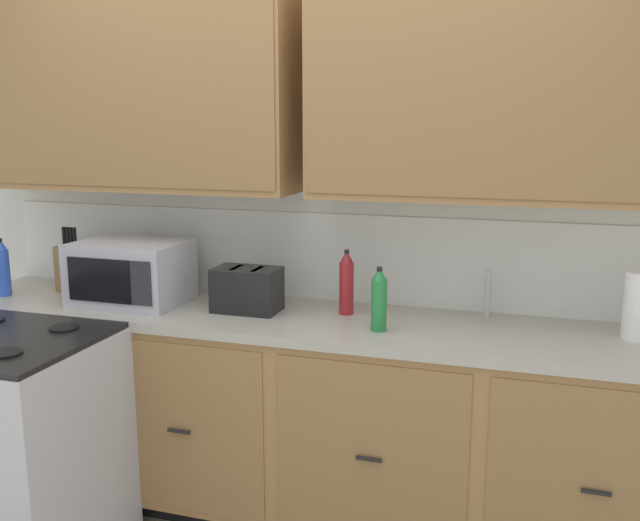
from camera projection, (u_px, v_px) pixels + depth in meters
wall_unit at (310, 139)px, 2.99m from camera, size 4.41×0.40×2.46m
counter_run at (297, 416)px, 3.04m from camera, size 3.24×0.64×0.94m
stove_range at (8, 451)px, 2.75m from camera, size 0.76×0.68×0.95m
microwave at (131, 272)px, 3.13m from camera, size 0.48×0.37×0.28m
toaster at (247, 289)px, 3.00m from camera, size 0.28×0.18×0.19m
knife_block at (73, 267)px, 3.38m from camera, size 0.11×0.14×0.31m
sink_faucet at (488, 294)px, 2.90m from camera, size 0.02×0.02×0.20m
paper_towel_roll at (639, 306)px, 2.60m from camera, size 0.12×0.12×0.26m
bottle_green at (379, 300)px, 2.72m from camera, size 0.06×0.06×0.26m
bottle_blue at (2, 268)px, 3.26m from camera, size 0.07×0.07×0.27m
bottle_red at (346, 283)px, 2.95m from camera, size 0.06×0.06×0.28m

